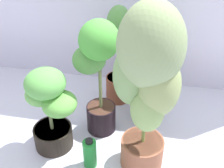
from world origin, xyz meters
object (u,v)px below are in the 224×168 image
(potted_plant_center, at_px, (97,68))
(nutrient_bottle, at_px, (90,153))
(potted_plant_front_left, at_px, (50,107))
(potted_plant_front_right, at_px, (148,80))
(potted_plant_back_center, at_px, (115,53))
(potted_plant_back_right, at_px, (143,73))

(potted_plant_center, xyz_separation_m, nutrient_bottle, (0.02, -0.36, -0.42))
(potted_plant_center, distance_m, potted_plant_front_left, 0.39)
(potted_plant_front_right, distance_m, potted_plant_back_center, 0.76)
(potted_plant_back_right, relative_size, nutrient_bottle, 3.27)
(potted_plant_center, relative_size, potted_plant_back_center, 1.05)
(potted_plant_back_right, xyz_separation_m, potted_plant_front_left, (-0.55, -0.42, -0.06))
(potted_plant_front_right, xyz_separation_m, nutrient_bottle, (-0.32, -0.07, -0.55))
(potted_plant_back_center, bearing_deg, potted_plant_front_right, -66.29)
(potted_plant_back_right, distance_m, nutrient_bottle, 0.68)
(potted_plant_front_right, relative_size, potted_plant_front_left, 1.78)
(potted_plant_center, bearing_deg, potted_plant_front_right, -39.37)
(potted_plant_front_left, height_order, nutrient_bottle, potted_plant_front_left)
(potted_plant_front_left, distance_m, nutrient_bottle, 0.39)
(potted_plant_front_right, distance_m, potted_plant_center, 0.47)
(potted_plant_back_right, relative_size, potted_plant_front_left, 1.19)
(potted_plant_front_left, bearing_deg, potted_plant_center, 41.41)
(potted_plant_center, height_order, nutrient_bottle, potted_plant_center)
(potted_plant_back_right, xyz_separation_m, nutrient_bottle, (-0.27, -0.55, -0.29))
(potted_plant_front_right, xyz_separation_m, potted_plant_back_right, (-0.05, 0.47, -0.26))
(nutrient_bottle, bearing_deg, potted_plant_front_left, 156.30)
(potted_plant_front_left, bearing_deg, potted_plant_front_right, -4.94)
(potted_plant_front_right, bearing_deg, potted_plant_back_right, 96.48)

